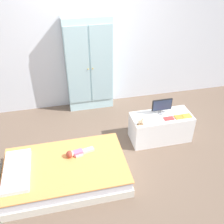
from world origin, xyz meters
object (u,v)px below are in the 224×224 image
Objects in this scene: doll at (75,153)px; rocking_horse_toy at (141,122)px; tv_monitor at (162,105)px; bed at (66,172)px; wardrobe at (89,65)px; book_red at (169,118)px; book_yellow at (187,116)px; tv_stand at (160,127)px; book_orange at (179,117)px.

doll is 1.05m from rocking_horse_toy.
tv_monitor is (1.41, 0.45, 0.28)m from doll.
bed is 0.94× the size of wardrobe.
tv_monitor reaches higher than book_red.
wardrobe reaches higher than tv_monitor.
wardrobe is at bearing 111.81° from rocking_horse_toy.
tv_monitor is at bearing 27.46° from rocking_horse_toy.
doll is at bearing -106.28° from wardrobe.
bed is at bearing -167.30° from book_yellow.
book_yellow is (0.36, -0.17, -0.14)m from tv_monitor.
tv_stand is 0.37m from tv_monitor.
rocking_horse_toy is 0.90× the size of book_orange.
book_orange is at bearing -22.31° from tv_stand.
tv_monitor is (1.56, 0.60, 0.46)m from bed.
tv_stand is 0.50m from rocking_horse_toy.
book_red is (0.06, -0.17, -0.14)m from tv_monitor.
tv_stand reaches higher than bed.
rocking_horse_toy is at bearing -68.19° from wardrobe.
book_orange is at bearing 3.81° from rocking_horse_toy.
wardrobe is at bearing 70.63° from bed.
wardrobe reaches higher than rocking_horse_toy.
tv_monitor is at bearing 17.87° from doll.
tv_stand is at bearing -100.51° from tv_monitor.
bed is 14.27× the size of rocking_horse_toy.
book_orange is (0.16, 0.00, 0.00)m from book_red.
tv_stand is (1.54, 0.53, 0.09)m from bed.
bed is at bearing -161.32° from rocking_horse_toy.
rocking_horse_toy is (1.15, 0.39, 0.36)m from bed.
book_yellow is (0.37, -0.10, 0.23)m from tv_stand.
tv_monitor is at bearing -50.41° from wardrobe.
wardrobe reaches higher than doll.
book_red is at bearing 14.97° from bed.
book_orange is 0.14m from book_yellow.
doll is 2.59× the size of book_red.
book_red reaches higher than doll.
book_orange is (1.78, 0.43, 0.32)m from bed.
book_red reaches higher than tv_stand.
rocking_horse_toy is 0.63m from book_orange.
rocking_horse_toy is at bearing -152.54° from tv_monitor.
doll is 3.11× the size of book_orange.
doll is 0.23× the size of wardrobe.
book_red is (1.00, -1.31, -0.40)m from wardrobe.
doll is 1.45m from tv_stand.
tv_stand is at bearing 18.86° from bed.
wardrobe is (0.61, 1.74, 0.72)m from bed.
tv_monitor is 0.23m from book_red.
wardrobe is at bearing 129.59° from tv_monitor.
doll is 0.41× the size of tv_stand.
tv_monitor is 2.83× the size of rocking_horse_toy.
tv_monitor reaches higher than doll.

